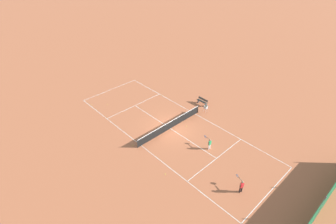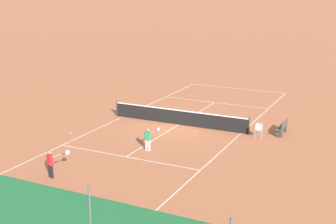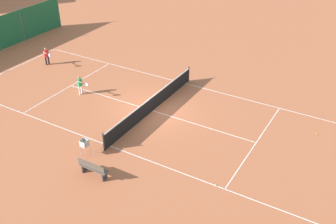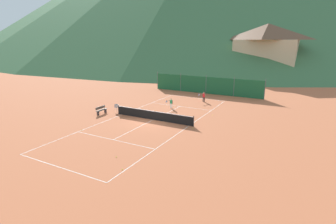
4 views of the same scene
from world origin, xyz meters
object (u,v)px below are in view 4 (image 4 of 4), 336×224
object	(u,v)px
tennis_net	(153,115)
courtside_bench	(101,110)
tennis_ball_service_box	(122,169)
tennis_ball_alley_left	(116,157)
tennis_ball_mid_court	(146,115)
player_near_baseline	(204,96)
alpine_chalet	(266,50)
player_near_service	(171,103)
tennis_ball_by_net_left	(82,130)
ball_hopper	(117,106)
tennis_ball_by_net_right	(213,115)
tennis_ball_far_corner	(193,128)

from	to	relation	value
tennis_net	courtside_bench	distance (m)	6.40
tennis_ball_service_box	courtside_bench	bearing A→B (deg)	137.49
tennis_ball_alley_left	tennis_ball_mid_court	bearing A→B (deg)	111.73
player_near_baseline	alpine_chalet	distance (m)	27.76
tennis_net	tennis_ball_service_box	bearing A→B (deg)	-69.03
player_near_baseline	player_near_service	xyz separation A→B (m)	(-2.22, -5.16, -0.04)
alpine_chalet	tennis_ball_alley_left	bearing A→B (deg)	-93.32
tennis_ball_mid_court	player_near_service	bearing A→B (deg)	76.07
player_near_baseline	tennis_ball_by_net_left	world-z (taller)	player_near_baseline
tennis_ball_mid_court	ball_hopper	bearing A→B (deg)	-174.41
tennis_ball_by_net_right	tennis_ball_alley_left	distance (m)	13.67
tennis_ball_far_corner	courtside_bench	size ratio (longest dim) A/B	0.04
courtside_bench	ball_hopper	bearing A→B (deg)	53.26
tennis_net	player_near_service	world-z (taller)	player_near_service
player_near_baseline	ball_hopper	distance (m)	11.84
tennis_ball_by_net_left	tennis_ball_mid_court	size ratio (longest dim) A/B	1.00
tennis_ball_alley_left	player_near_service	bearing A→B (deg)	101.92
tennis_ball_by_net_left	courtside_bench	distance (m)	5.64
player_near_service	tennis_ball_by_net_right	world-z (taller)	player_near_service
alpine_chalet	courtside_bench	bearing A→B (deg)	-106.71
tennis_ball_by_net_left	tennis_ball_far_corner	size ratio (longest dim) A/B	1.00
tennis_ball_by_net_right	alpine_chalet	distance (m)	33.26
player_near_baseline	player_near_service	world-z (taller)	player_near_baseline
player_near_service	tennis_ball_alley_left	distance (m)	14.27
player_near_service	tennis_ball_by_net_left	distance (m)	11.55
player_near_service	ball_hopper	distance (m)	6.48
ball_hopper	courtside_bench	world-z (taller)	ball_hopper
tennis_ball_alley_left	player_near_baseline	bearing A→B (deg)	92.16
tennis_ball_by_net_right	tennis_ball_alley_left	xyz separation A→B (m)	(-2.54, -13.43, 0.00)
tennis_ball_far_corner	courtside_bench	bearing A→B (deg)	-178.77
tennis_ball_service_box	tennis_ball_alley_left	distance (m)	1.98
tennis_ball_by_net_left	ball_hopper	size ratio (longest dim) A/B	0.07
tennis_net	tennis_ball_service_box	xyz separation A→B (m)	(3.91, -10.21, -0.47)
player_near_service	tennis_ball_mid_court	bearing A→B (deg)	-103.93
tennis_ball_by_net_left	tennis_ball_by_net_right	size ratio (longest dim) A/B	1.00
tennis_ball_alley_left	courtside_bench	size ratio (longest dim) A/B	0.04
tennis_ball_service_box	ball_hopper	bearing A→B (deg)	130.43
tennis_ball_service_box	ball_hopper	size ratio (longest dim) A/B	0.07
tennis_ball_mid_court	tennis_ball_alley_left	bearing A→B (deg)	-68.27
tennis_ball_by_net_left	ball_hopper	world-z (taller)	ball_hopper
player_near_service	courtside_bench	world-z (taller)	player_near_service
player_near_service	tennis_ball_service_box	world-z (taller)	player_near_service
player_near_service	alpine_chalet	xyz separation A→B (m)	(5.63, 32.24, 5.10)
tennis_ball_alley_left	ball_hopper	xyz separation A→B (m)	(-7.69, 9.54, 0.63)
tennis_net	player_near_baseline	distance (m)	10.30
tennis_ball_by_net_right	player_near_baseline	bearing A→B (deg)	119.89
player_near_service	tennis_net	bearing A→B (deg)	-83.76
tennis_ball_far_corner	alpine_chalet	xyz separation A→B (m)	(0.34, 37.81, 5.79)
tennis_net	tennis_ball_alley_left	size ratio (longest dim) A/B	139.09
alpine_chalet	tennis_net	bearing A→B (deg)	-97.77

